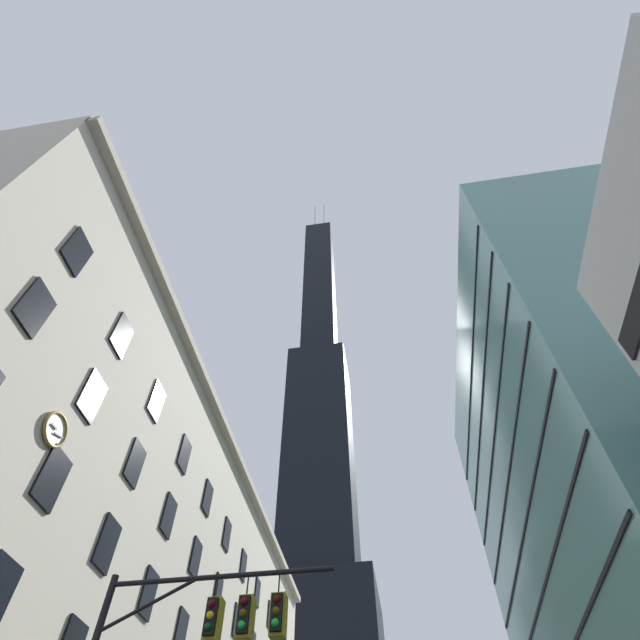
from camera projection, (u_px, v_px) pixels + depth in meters
The scene contains 2 objects.
station_building at pixel (99, 638), 32.36m from camera, with size 15.12×56.25×27.78m.
dark_skyscraper at pixel (320, 504), 117.44m from camera, with size 23.94×23.94×227.15m.
Camera 1 is at (1.65, -11.58, 1.36)m, focal length 27.84 mm.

